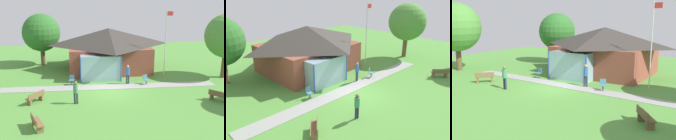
# 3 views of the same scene
# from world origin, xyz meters

# --- Properties ---
(ground_plane) EXTENTS (44.00, 44.00, 0.00)m
(ground_plane) POSITION_xyz_m (0.00, 0.00, 0.00)
(ground_plane) COLOR #54933D
(pavilion) EXTENTS (9.14, 8.57, 4.33)m
(pavilion) POSITION_xyz_m (0.59, 6.93, 2.26)
(pavilion) COLOR brown
(pavilion) RESTS_ON ground_plane
(footpath) EXTENTS (18.71, 1.90, 0.03)m
(footpath) POSITION_xyz_m (0.00, 1.06, 0.01)
(footpath) COLOR #999993
(footpath) RESTS_ON ground_plane
(flagpole) EXTENTS (0.64, 0.08, 6.36)m
(flagpole) POSITION_xyz_m (5.82, 3.92, 3.48)
(flagpole) COLOR silver
(flagpole) RESTS_ON ground_plane
(bench_mid_left) EXTENTS (1.31, 1.43, 0.84)m
(bench_mid_left) POSITION_xyz_m (-5.86, -1.64, 0.40)
(bench_mid_left) COLOR brown
(bench_mid_left) RESTS_ON ground_plane
(bench_lawn_far_right) EXTENTS (1.27, 1.45, 0.84)m
(bench_lawn_far_right) POSITION_xyz_m (7.68, -3.24, 0.40)
(bench_lawn_far_right) COLOR brown
(bench_lawn_far_right) RESTS_ON ground_plane
(patio_chair_lawn_spare) EXTENTS (0.59, 0.59, 0.86)m
(patio_chair_lawn_spare) POSITION_xyz_m (3.28, 1.31, 0.42)
(patio_chair_lawn_spare) COLOR teal
(patio_chair_lawn_spare) RESTS_ON ground_plane
(patio_chair_west) EXTENTS (0.50, 0.50, 0.86)m
(patio_chair_west) POSITION_xyz_m (-3.25, 2.12, 0.42)
(patio_chair_west) COLOR teal
(patio_chair_west) RESTS_ON ground_plane
(visitor_strolling_lawn) EXTENTS (0.34, 0.34, 1.74)m
(visitor_strolling_lawn) POSITION_xyz_m (-2.90, -2.23, 1.02)
(visitor_strolling_lawn) COLOR #2D3347
(visitor_strolling_lawn) RESTS_ON ground_plane
(visitor_on_path) EXTENTS (0.34, 0.34, 1.74)m
(visitor_on_path) POSITION_xyz_m (1.69, 1.62, 1.02)
(visitor_on_path) COLOR #2D3347
(visitor_on_path) RESTS_ON ground_plane
(tree_east_hedge) EXTENTS (4.14, 4.14, 6.10)m
(tree_east_hedge) POSITION_xyz_m (11.22, 2.40, 4.01)
(tree_east_hedge) COLOR brown
(tree_east_hedge) RESTS_ON ground_plane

